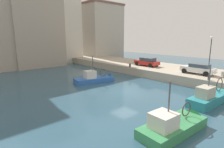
{
  "coord_description": "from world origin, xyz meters",
  "views": [
    {
      "loc": [
        -13.78,
        -13.48,
        5.95
      ],
      "look_at": [
        1.48,
        3.74,
        1.2
      ],
      "focal_mm": 28.91,
      "sensor_mm": 36.0,
      "label": 1
    }
  ],
  "objects_px": {
    "mooring_bollard_mid": "(209,78)",
    "fishing_boat_blue": "(97,80)",
    "fishing_boat_green": "(176,128)",
    "fishing_boat_teal": "(211,101)",
    "quay_streetlamp": "(211,48)",
    "mooring_bollard_north": "(130,65)",
    "parked_car_red": "(147,62)",
    "parked_car_white": "(198,69)"
  },
  "relations": [
    {
      "from": "fishing_boat_teal",
      "to": "mooring_bollard_mid",
      "type": "distance_m",
      "value": 4.33
    },
    {
      "from": "fishing_boat_blue",
      "to": "quay_streetlamp",
      "type": "xyz_separation_m",
      "value": [
        12.57,
        -9.49,
        4.31
      ]
    },
    {
      "from": "fishing_boat_teal",
      "to": "mooring_bollard_mid",
      "type": "relative_size",
      "value": 11.97
    },
    {
      "from": "mooring_bollard_mid",
      "to": "mooring_bollard_north",
      "type": "distance_m",
      "value": 12.0
    },
    {
      "from": "fishing_boat_teal",
      "to": "parked_car_white",
      "type": "distance_m",
      "value": 7.65
    },
    {
      "from": "fishing_boat_green",
      "to": "mooring_bollard_mid",
      "type": "height_order",
      "value": "fishing_boat_green"
    },
    {
      "from": "parked_car_white",
      "to": "quay_streetlamp",
      "type": "bearing_deg",
      "value": -2.1
    },
    {
      "from": "parked_car_red",
      "to": "mooring_bollard_mid",
      "type": "height_order",
      "value": "parked_car_red"
    },
    {
      "from": "parked_car_red",
      "to": "fishing_boat_blue",
      "type": "bearing_deg",
      "value": 175.35
    },
    {
      "from": "fishing_boat_green",
      "to": "quay_streetlamp",
      "type": "bearing_deg",
      "value": 14.95
    },
    {
      "from": "fishing_boat_green",
      "to": "mooring_bollard_mid",
      "type": "distance_m",
      "value": 11.24
    },
    {
      "from": "fishing_boat_teal",
      "to": "fishing_boat_green",
      "type": "bearing_deg",
      "value": -176.19
    },
    {
      "from": "parked_car_white",
      "to": "parked_car_red",
      "type": "bearing_deg",
      "value": 87.13
    },
    {
      "from": "fishing_boat_blue",
      "to": "parked_car_white",
      "type": "bearing_deg",
      "value": -44.84
    },
    {
      "from": "quay_streetlamp",
      "to": "mooring_bollard_mid",
      "type": "bearing_deg",
      "value": -158.62
    },
    {
      "from": "parked_car_red",
      "to": "quay_streetlamp",
      "type": "bearing_deg",
      "value": -72.65
    },
    {
      "from": "fishing_boat_green",
      "to": "mooring_bollard_north",
      "type": "xyz_separation_m",
      "value": [
        10.93,
        14.22,
        1.33
      ]
    },
    {
      "from": "fishing_boat_teal",
      "to": "mooring_bollard_mid",
      "type": "height_order",
      "value": "fishing_boat_teal"
    },
    {
      "from": "fishing_boat_teal",
      "to": "parked_car_white",
      "type": "relative_size",
      "value": 1.6
    },
    {
      "from": "parked_car_white",
      "to": "mooring_bollard_mid",
      "type": "distance_m",
      "value": 3.45
    },
    {
      "from": "fishing_boat_blue",
      "to": "parked_car_red",
      "type": "distance_m",
      "value": 10.05
    },
    {
      "from": "fishing_boat_green",
      "to": "quay_streetlamp",
      "type": "distance_m",
      "value": 17.7
    },
    {
      "from": "parked_car_white",
      "to": "parked_car_red",
      "type": "relative_size",
      "value": 1.01
    },
    {
      "from": "fishing_boat_teal",
      "to": "mooring_bollard_mid",
      "type": "xyz_separation_m",
      "value": [
        3.74,
        1.74,
        1.33
      ]
    },
    {
      "from": "parked_car_red",
      "to": "parked_car_white",
      "type": "bearing_deg",
      "value": -92.87
    },
    {
      "from": "quay_streetlamp",
      "to": "mooring_bollard_north",
      "type": "bearing_deg",
      "value": 120.0
    },
    {
      "from": "fishing_boat_teal",
      "to": "mooring_bollard_north",
      "type": "xyz_separation_m",
      "value": [
        3.74,
        13.74,
        1.33
      ]
    },
    {
      "from": "fishing_boat_blue",
      "to": "fishing_boat_green",
      "type": "xyz_separation_m",
      "value": [
        -4.01,
        -13.92,
        0.0
      ]
    },
    {
      "from": "mooring_bollard_mid",
      "to": "quay_streetlamp",
      "type": "height_order",
      "value": "quay_streetlamp"
    },
    {
      "from": "fishing_boat_green",
      "to": "parked_car_white",
      "type": "bearing_deg",
      "value": 18.68
    },
    {
      "from": "fishing_boat_blue",
      "to": "parked_car_white",
      "type": "xyz_separation_m",
      "value": [
        9.43,
        -9.38,
        1.76
      ]
    },
    {
      "from": "quay_streetlamp",
      "to": "parked_car_white",
      "type": "bearing_deg",
      "value": 177.9
    },
    {
      "from": "fishing_boat_green",
      "to": "quay_streetlamp",
      "type": "xyz_separation_m",
      "value": [
        16.58,
        4.43,
        4.31
      ]
    },
    {
      "from": "fishing_boat_blue",
      "to": "fishing_boat_teal",
      "type": "xyz_separation_m",
      "value": [
        3.19,
        -13.44,
        0.0
      ]
    },
    {
      "from": "mooring_bollard_mid",
      "to": "fishing_boat_blue",
      "type": "bearing_deg",
      "value": 120.61
    },
    {
      "from": "parked_car_red",
      "to": "mooring_bollard_north",
      "type": "height_order",
      "value": "parked_car_red"
    },
    {
      "from": "mooring_bollard_mid",
      "to": "quay_streetlamp",
      "type": "bearing_deg",
      "value": 21.38
    },
    {
      "from": "fishing_boat_green",
      "to": "fishing_boat_teal",
      "type": "height_order",
      "value": "fishing_boat_green"
    },
    {
      "from": "mooring_bollard_north",
      "to": "quay_streetlamp",
      "type": "height_order",
      "value": "quay_streetlamp"
    },
    {
      "from": "fishing_boat_teal",
      "to": "parked_car_red",
      "type": "bearing_deg",
      "value": 62.17
    },
    {
      "from": "fishing_boat_blue",
      "to": "parked_car_white",
      "type": "height_order",
      "value": "fishing_boat_blue"
    },
    {
      "from": "fishing_boat_blue",
      "to": "mooring_bollard_north",
      "type": "xyz_separation_m",
      "value": [
        6.92,
        0.3,
        1.33
      ]
    }
  ]
}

